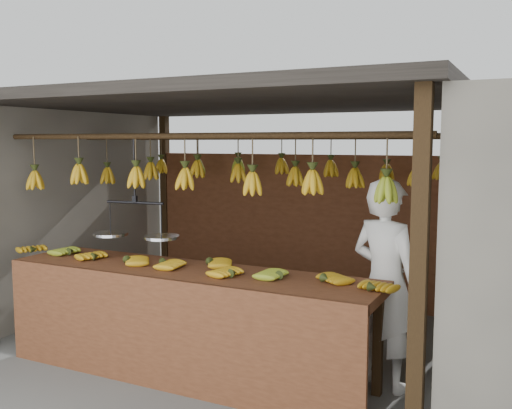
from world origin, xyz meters
The scene contains 7 objects.
ground centered at (0.00, 0.00, 0.00)m, with size 80.00×80.00×0.00m, color #5B5B57.
stall centered at (0.00, 0.33, 1.97)m, with size 4.30×3.30×2.40m.
counter centered at (0.06, -1.22, 0.71)m, with size 3.51×0.74×0.96m.
hanging_bananas centered at (0.00, 0.01, 1.64)m, with size 3.62×2.24×0.38m.
balance_scale centered at (-0.55, -1.00, 1.16)m, with size 0.82×0.36×0.89m.
vendor centered at (1.58, -0.60, 0.84)m, with size 0.61×0.40×1.67m, color white.
bag_bundles centered at (1.94, 1.35, 0.98)m, with size 0.08×0.26×1.22m.
Camera 1 is at (2.62, -5.00, 1.95)m, focal length 40.00 mm.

